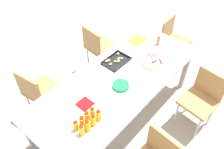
# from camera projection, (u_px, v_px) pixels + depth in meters

# --- Properties ---
(ground_plane) EXTENTS (12.00, 12.00, 0.00)m
(ground_plane) POSITION_uv_depth(u_px,v_px,m) (117.00, 115.00, 3.34)
(ground_plane) COLOR #B2A899
(party_table) EXTENTS (2.34, 0.95, 0.74)m
(party_table) POSITION_uv_depth(u_px,v_px,m) (118.00, 82.00, 2.87)
(party_table) COLOR white
(party_table) RESTS_ON ground_plane
(chair_far_left) EXTENTS (0.45, 0.45, 0.83)m
(chair_far_left) POSITION_uv_depth(u_px,v_px,m) (38.00, 90.00, 3.01)
(chair_far_left) COLOR #B7844C
(chair_far_left) RESTS_ON ground_plane
(chair_near_right) EXTENTS (0.44, 0.44, 0.83)m
(chair_near_right) POSITION_uv_depth(u_px,v_px,m) (202.00, 97.00, 2.93)
(chair_near_right) COLOR #B7844C
(chair_near_right) RESTS_ON ground_plane
(chair_far_right) EXTENTS (0.44, 0.44, 0.83)m
(chair_far_right) POSITION_uv_depth(u_px,v_px,m) (98.00, 46.00, 3.69)
(chair_far_right) COLOR #B7844C
(chair_far_right) RESTS_ON ground_plane
(chair_end) EXTENTS (0.42, 0.42, 0.83)m
(chair_end) POSITION_uv_depth(u_px,v_px,m) (173.00, 39.00, 3.82)
(chair_end) COLOR #B7844C
(chair_end) RESTS_ON ground_plane
(juice_bottle_0) EXTENTS (0.06, 0.06, 0.14)m
(juice_bottle_0) POSITION_uv_depth(u_px,v_px,m) (82.00, 130.00, 2.24)
(juice_bottle_0) COLOR #F9AC14
(juice_bottle_0) RESTS_ON party_table
(juice_bottle_1) EXTENTS (0.06, 0.06, 0.15)m
(juice_bottle_1) POSITION_uv_depth(u_px,v_px,m) (87.00, 126.00, 2.27)
(juice_bottle_1) COLOR #F9AD14
(juice_bottle_1) RESTS_ON party_table
(juice_bottle_2) EXTENTS (0.06, 0.06, 0.14)m
(juice_bottle_2) POSITION_uv_depth(u_px,v_px,m) (93.00, 120.00, 2.32)
(juice_bottle_2) COLOR #F8AB14
(juice_bottle_2) RESTS_ON party_table
(juice_bottle_3) EXTENTS (0.06, 0.06, 0.15)m
(juice_bottle_3) POSITION_uv_depth(u_px,v_px,m) (99.00, 116.00, 2.35)
(juice_bottle_3) COLOR #F9AB14
(juice_bottle_3) RESTS_ON party_table
(juice_bottle_4) EXTENTS (0.05, 0.05, 0.14)m
(juice_bottle_4) POSITION_uv_depth(u_px,v_px,m) (76.00, 126.00, 2.27)
(juice_bottle_4) COLOR #F9AD14
(juice_bottle_4) RESTS_ON party_table
(juice_bottle_5) EXTENTS (0.06, 0.06, 0.14)m
(juice_bottle_5) POSITION_uv_depth(u_px,v_px,m) (82.00, 122.00, 2.31)
(juice_bottle_5) COLOR #FAAD14
(juice_bottle_5) RESTS_ON party_table
(juice_bottle_6) EXTENTS (0.06, 0.06, 0.13)m
(juice_bottle_6) POSITION_uv_depth(u_px,v_px,m) (87.00, 117.00, 2.35)
(juice_bottle_6) COLOR #F9AC14
(juice_bottle_6) RESTS_ON party_table
(juice_bottle_7) EXTENTS (0.05, 0.05, 0.13)m
(juice_bottle_7) POSITION_uv_depth(u_px,v_px,m) (93.00, 113.00, 2.39)
(juice_bottle_7) COLOR #FAAD14
(juice_bottle_7) RESTS_ON party_table
(fruit_pizza) EXTENTS (0.30, 0.30, 0.05)m
(fruit_pizza) POSITION_uv_depth(u_px,v_px,m) (152.00, 62.00, 3.03)
(fruit_pizza) COLOR tan
(fruit_pizza) RESTS_ON party_table
(snack_tray) EXTENTS (0.34, 0.24, 0.04)m
(snack_tray) POSITION_uv_depth(u_px,v_px,m) (116.00, 61.00, 3.04)
(snack_tray) COLOR black
(snack_tray) RESTS_ON party_table
(plate_stack) EXTENTS (0.19, 0.19, 0.04)m
(plate_stack) POSITION_uv_depth(u_px,v_px,m) (121.00, 86.00, 2.72)
(plate_stack) COLOR #1E8C4C
(plate_stack) RESTS_ON party_table
(napkin_stack) EXTENTS (0.15, 0.15, 0.02)m
(napkin_stack) POSITION_uv_depth(u_px,v_px,m) (85.00, 104.00, 2.54)
(napkin_stack) COLOR red
(napkin_stack) RESTS_ON party_table
(cardboard_tube) EXTENTS (0.04, 0.04, 0.16)m
(cardboard_tube) POSITION_uv_depth(u_px,v_px,m) (158.00, 40.00, 3.26)
(cardboard_tube) COLOR #9E7A56
(cardboard_tube) RESTS_ON party_table
(paper_folder) EXTENTS (0.27, 0.22, 0.01)m
(paper_folder) POSITION_uv_depth(u_px,v_px,m) (137.00, 40.00, 3.39)
(paper_folder) COLOR yellow
(paper_folder) RESTS_ON party_table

